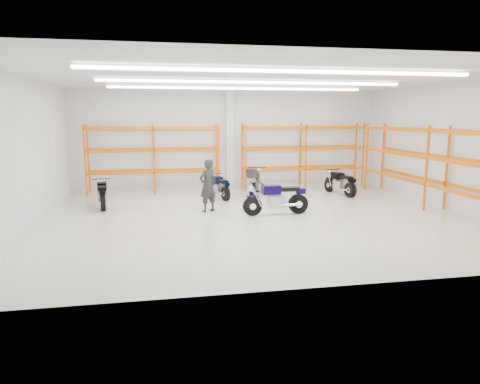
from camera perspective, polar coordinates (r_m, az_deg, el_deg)
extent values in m
plane|color=beige|center=(14.22, 2.34, -3.40)|extent=(14.00, 14.00, 0.00)
cube|color=white|center=(19.76, -1.48, 6.96)|extent=(14.00, 0.02, 4.50)
cube|color=white|center=(8.16, 11.78, 2.47)|extent=(14.00, 0.02, 4.50)
cube|color=white|center=(14.09, -26.68, 4.70)|extent=(0.02, 12.00, 4.50)
cube|color=white|center=(16.87, 26.39, 5.42)|extent=(0.02, 12.00, 4.50)
cube|color=white|center=(13.89, 2.47, 14.97)|extent=(14.00, 12.00, 0.02)
cube|color=white|center=(10.99, 6.09, 15.74)|extent=(10.00, 0.22, 0.10)
cube|color=white|center=(14.37, 2.01, 14.41)|extent=(10.00, 0.22, 0.10)
cube|color=white|center=(17.30, -0.19, 13.66)|extent=(10.00, 0.22, 0.10)
cylinder|color=black|center=(14.39, 1.68, -1.91)|extent=(0.65, 0.15, 0.65)
cylinder|color=black|center=(14.86, 7.76, -1.57)|extent=(0.68, 0.22, 0.67)
cylinder|color=silver|center=(14.39, 1.68, -1.91)|extent=(0.22, 0.16, 0.22)
cylinder|color=silver|center=(14.86, 7.76, -1.57)|extent=(0.25, 0.22, 0.24)
cube|color=#0C063D|center=(14.33, 1.68, -0.64)|extent=(0.39, 0.18, 0.06)
cube|color=#B7B7BC|center=(14.59, 4.90, -1.26)|extent=(0.58, 0.41, 0.41)
cube|color=#A5A5AA|center=(14.74, 6.42, -1.60)|extent=(0.76, 0.16, 0.09)
cube|color=#0C063D|center=(14.46, 4.18, 0.31)|extent=(0.62, 0.39, 0.30)
cube|color=black|center=(14.64, 6.46, 0.39)|extent=(0.72, 0.35, 0.13)
cube|color=#0C063D|center=(14.81, 8.11, 0.12)|extent=(0.29, 0.25, 0.17)
cylinder|color=black|center=(14.32, 2.78, 1.19)|extent=(0.06, 0.76, 0.04)
sphere|color=silver|center=(14.27, 1.52, 0.47)|extent=(0.21, 0.21, 0.21)
cylinder|color=silver|center=(14.59, 6.80, -1.72)|extent=(0.81, 0.13, 0.10)
cylinder|color=black|center=(17.32, -17.91, -0.49)|extent=(0.20, 0.59, 0.58)
cylinder|color=black|center=(15.91, -17.80, -1.34)|extent=(0.26, 0.61, 0.60)
cylinder|color=silver|center=(17.32, -17.91, -0.49)|extent=(0.16, 0.21, 0.19)
cylinder|color=silver|center=(15.91, -17.80, -1.34)|extent=(0.22, 0.24, 0.21)
cube|color=black|center=(17.28, -17.96, 0.45)|extent=(0.19, 0.36, 0.06)
cube|color=#B7B7BC|center=(16.57, -17.88, -0.54)|extent=(0.42, 0.54, 0.37)
cube|color=#A5A5AA|center=(16.22, -17.83, -1.10)|extent=(0.21, 0.68, 0.08)
cube|color=black|center=(16.68, -17.96, 0.80)|extent=(0.40, 0.58, 0.27)
cube|color=black|center=(16.15, -17.92, 0.51)|extent=(0.38, 0.67, 0.12)
cube|color=black|center=(15.76, -17.87, 0.01)|extent=(0.25, 0.28, 0.15)
cylinder|color=black|center=(16.97, -18.02, 1.67)|extent=(0.67, 0.13, 0.03)
sphere|color=silver|center=(17.28, -18.01, 1.29)|extent=(0.18, 0.18, 0.18)
cylinder|color=silver|center=(16.19, -18.37, -1.15)|extent=(0.19, 0.73, 0.09)
cylinder|color=black|center=(18.24, -3.72, 0.45)|extent=(0.26, 0.57, 0.56)
cylinder|color=black|center=(16.97, -1.93, -0.21)|extent=(0.32, 0.60, 0.58)
cylinder|color=silver|center=(18.24, -3.72, 0.45)|extent=(0.18, 0.21, 0.19)
cylinder|color=silver|center=(16.97, -1.93, -0.21)|extent=(0.23, 0.25, 0.20)
cube|color=#04103E|center=(18.19, -3.73, 1.32)|extent=(0.22, 0.36, 0.06)
cube|color=#B7B7BC|center=(17.56, -2.83, 0.46)|extent=(0.45, 0.55, 0.35)
cube|color=#A5A5AA|center=(17.26, -2.36, -0.02)|extent=(0.28, 0.66, 0.07)
cube|color=#04103E|center=(17.66, -3.05, 1.67)|extent=(0.44, 0.59, 0.26)
cube|color=black|center=(17.19, -2.37, 1.45)|extent=(0.43, 0.66, 0.11)
cube|color=#04103E|center=(16.84, -1.84, 1.02)|extent=(0.26, 0.29, 0.15)
cylinder|color=black|center=(17.92, -3.45, 2.44)|extent=(0.63, 0.21, 0.03)
sphere|color=silver|center=(18.19, -3.79, 2.08)|extent=(0.18, 0.18, 0.18)
cylinder|color=silver|center=(17.17, -2.77, -0.07)|extent=(0.27, 0.69, 0.08)
cylinder|color=black|center=(19.01, 2.41, 1.01)|extent=(0.35, 0.66, 0.66)
cylinder|color=black|center=(17.40, 1.69, 0.22)|extent=(0.42, 0.71, 0.68)
cylinder|color=silver|center=(19.01, 2.41, 1.01)|extent=(0.22, 0.26, 0.22)
cylinder|color=silver|center=(17.40, 1.69, 0.22)|extent=(0.29, 0.30, 0.24)
cube|color=gray|center=(18.96, 2.41, 1.99)|extent=(0.29, 0.43, 0.07)
cube|color=#B7B7BC|center=(18.15, 2.05, 1.01)|extent=(0.57, 0.67, 0.42)
cube|color=#A5A5AA|center=(17.76, 1.87, 0.45)|extent=(0.39, 0.77, 0.09)
cube|color=gray|center=(18.29, 2.15, 2.39)|extent=(0.56, 0.71, 0.31)
cube|color=black|center=(17.69, 1.88, 2.13)|extent=(0.56, 0.79, 0.13)
cube|color=gray|center=(17.25, 1.66, 1.64)|extent=(0.33, 0.35, 0.18)
cylinder|color=black|center=(18.62, 2.31, 3.27)|extent=(0.73, 0.30, 0.04)
sphere|color=silver|center=(18.97, 2.44, 2.86)|extent=(0.21, 0.21, 0.21)
cylinder|color=silver|center=(17.75, 1.29, 0.44)|extent=(0.38, 0.80, 0.10)
cube|color=black|center=(17.08, 1.60, 2.52)|extent=(0.49, 0.52, 0.33)
cylinder|color=black|center=(19.40, 11.80, 0.91)|extent=(0.25, 0.62, 0.60)
cylinder|color=black|center=(18.20, 14.49, 0.24)|extent=(0.31, 0.65, 0.62)
cylinder|color=silver|center=(19.40, 11.80, 0.91)|extent=(0.18, 0.23, 0.20)
cylinder|color=silver|center=(18.20, 14.49, 0.24)|extent=(0.24, 0.26, 0.22)
cube|color=black|center=(19.36, 11.83, 1.79)|extent=(0.23, 0.39, 0.06)
cube|color=#B7B7BC|center=(18.75, 13.17, 0.92)|extent=(0.47, 0.59, 0.38)
cube|color=#A5A5AA|center=(18.47, 13.85, 0.44)|extent=(0.27, 0.71, 0.08)
cube|color=black|center=(18.84, 12.90, 2.15)|extent=(0.46, 0.62, 0.28)
cube|color=black|center=(18.39, 13.92, 1.92)|extent=(0.44, 0.71, 0.12)
cube|color=black|center=(18.07, 14.70, 1.49)|extent=(0.27, 0.30, 0.16)
cylinder|color=black|center=(19.09, 12.32, 2.94)|extent=(0.70, 0.19, 0.04)
sphere|color=silver|center=(19.36, 11.79, 2.57)|extent=(0.19, 0.19, 0.19)
cylinder|color=silver|center=(18.34, 13.52, 0.39)|extent=(0.25, 0.76, 0.09)
imported|color=black|center=(14.94, -4.32, 0.86)|extent=(0.81, 0.73, 1.85)
cube|color=white|center=(19.58, -1.40, 6.93)|extent=(0.32, 0.32, 4.50)
cube|color=#D95C18|center=(19.70, -19.58, 4.19)|extent=(0.07, 0.07, 3.00)
cube|color=#D95C18|center=(18.92, -19.95, 3.95)|extent=(0.07, 0.07, 3.00)
cube|color=#D95C18|center=(19.46, -11.39, 4.50)|extent=(0.07, 0.07, 3.00)
cube|color=#D95C18|center=(18.66, -11.42, 4.28)|extent=(0.07, 0.07, 3.00)
cube|color=#D95C18|center=(19.61, -3.16, 4.73)|extent=(0.07, 0.07, 3.00)
cube|color=#D95C18|center=(18.82, -2.85, 4.51)|extent=(0.07, 0.07, 3.00)
cube|color=#D95C18|center=(19.52, -11.33, 2.86)|extent=(5.60, 0.07, 0.12)
cube|color=#D95C18|center=(18.72, -11.36, 2.56)|extent=(5.60, 0.07, 0.12)
cube|color=#D95C18|center=(19.42, -11.43, 5.60)|extent=(5.60, 0.07, 0.12)
cube|color=#D95C18|center=(18.63, -11.46, 5.42)|extent=(5.60, 0.07, 0.12)
cube|color=#D95C18|center=(19.38, -11.52, 8.37)|extent=(5.60, 0.07, 0.12)
cube|color=#D95C18|center=(18.58, -11.56, 8.31)|extent=(5.60, 0.07, 0.12)
cube|color=#D95C18|center=(19.80, 0.30, 4.79)|extent=(0.07, 0.07, 3.00)
cube|color=#D95C18|center=(19.01, 0.75, 4.58)|extent=(0.07, 0.07, 3.00)
cube|color=#D95C18|center=(20.50, 8.04, 4.87)|extent=(0.07, 0.07, 3.00)
cube|color=#D95C18|center=(19.75, 8.78, 4.66)|extent=(0.07, 0.07, 3.00)
cube|color=#D95C18|center=(21.55, 15.15, 4.87)|extent=(0.07, 0.07, 3.00)
cube|color=#D95C18|center=(20.83, 16.09, 4.66)|extent=(0.07, 0.07, 3.00)
cube|color=#D95C18|center=(20.56, 8.00, 3.31)|extent=(5.60, 0.07, 0.12)
cube|color=#D95C18|center=(19.81, 8.73, 3.04)|extent=(5.60, 0.07, 0.12)
cube|color=#D95C18|center=(20.47, 8.07, 5.92)|extent=(5.60, 0.07, 0.12)
cube|color=#D95C18|center=(19.72, 8.80, 5.75)|extent=(5.60, 0.07, 0.12)
cube|color=#D95C18|center=(20.43, 8.13, 8.54)|extent=(5.60, 0.07, 0.12)
cube|color=#D95C18|center=(19.67, 8.88, 8.47)|extent=(5.60, 0.07, 0.12)
cube|color=#D95C18|center=(16.86, 25.86, 2.89)|extent=(0.07, 0.07, 3.00)
cube|color=#D95C18|center=(16.40, 23.60, 2.88)|extent=(0.07, 0.07, 3.00)
cube|color=#D95C18|center=(20.64, 18.51, 4.49)|extent=(0.07, 0.07, 3.00)
cube|color=#D95C18|center=(20.26, 16.52, 4.50)|extent=(0.07, 0.07, 3.00)
cube|color=#D95C18|center=(16.93, 25.72, 1.00)|extent=(0.07, 9.00, 0.12)
cube|color=#D95C18|center=(16.47, 23.47, 0.94)|extent=(0.07, 9.00, 0.12)
cube|color=#D95C18|center=(16.82, 25.96, 4.15)|extent=(0.07, 9.00, 0.12)
cube|color=#D95C18|center=(16.36, 23.69, 4.18)|extent=(0.07, 9.00, 0.12)
cube|color=#D95C18|center=(16.77, 26.20, 7.34)|extent=(0.07, 9.00, 0.12)
cube|color=#D95C18|center=(16.31, 23.93, 7.46)|extent=(0.07, 9.00, 0.12)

